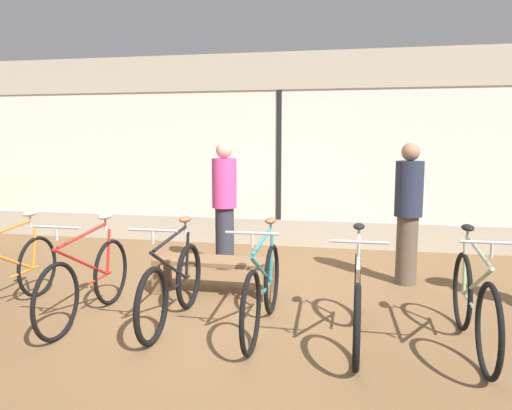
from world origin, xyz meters
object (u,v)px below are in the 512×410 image
(customer_near_rack, at_px, (224,202))
(customer_by_window, at_px, (408,211))
(bicycle_far_left, at_px, (7,275))
(bicycle_center_left, at_px, (173,286))
(display_bench, at_px, (214,265))
(bicycle_right, at_px, (357,301))
(bicycle_left, at_px, (87,281))
(bicycle_far_right, at_px, (474,304))
(bicycle_center_right, at_px, (263,289))

(customer_near_rack, height_order, customer_by_window, same)
(bicycle_far_left, xyz_separation_m, customer_near_rack, (1.78, 2.17, 0.53))
(bicycle_center_left, xyz_separation_m, customer_near_rack, (-0.06, 2.16, 0.55))
(bicycle_far_left, height_order, display_bench, bicycle_far_left)
(bicycle_center_left, distance_m, customer_by_window, 3.07)
(bicycle_right, distance_m, customer_by_window, 2.12)
(bicycle_center_left, bearing_deg, display_bench, 82.91)
(bicycle_left, xyz_separation_m, display_bench, (1.01, 1.08, -0.06))
(customer_near_rack, xyz_separation_m, customer_by_window, (2.43, -0.29, 0.00))
(bicycle_center_left, distance_m, bicycle_far_right, 2.76)
(bicycle_right, bearing_deg, display_bench, 146.12)
(bicycle_left, xyz_separation_m, bicycle_center_right, (1.78, 0.07, 0.00))
(bicycle_center_right, xyz_separation_m, display_bench, (-0.77, 1.02, -0.06))
(bicycle_far_left, bearing_deg, bicycle_left, -3.21)
(bicycle_far_left, xyz_separation_m, bicycle_left, (0.96, -0.05, 0.01))
(bicycle_right, relative_size, display_bench, 1.26)
(bicycle_center_right, xyz_separation_m, customer_by_window, (1.47, 1.87, 0.53))
(bicycle_far_left, height_order, bicycle_far_right, bicycle_far_right)
(bicycle_center_right, bearing_deg, display_bench, 127.20)
(display_bench, distance_m, customer_near_rack, 1.30)
(bicycle_far_left, distance_m, customer_by_window, 4.64)
(bicycle_center_right, relative_size, customer_by_window, 1.00)
(bicycle_left, relative_size, bicycle_right, 0.98)
(bicycle_left, height_order, bicycle_right, bicycle_left)
(bicycle_left, bearing_deg, customer_near_rack, 69.67)
(bicycle_right, height_order, bicycle_far_right, bicycle_far_right)
(bicycle_center_right, height_order, customer_by_window, customer_by_window)
(bicycle_left, relative_size, bicycle_center_right, 0.99)
(bicycle_left, height_order, customer_near_rack, customer_near_rack)
(bicycle_far_left, distance_m, display_bench, 2.22)
(bicycle_center_left, xyz_separation_m, bicycle_far_right, (2.76, -0.06, 0.03))
(bicycle_left, relative_size, bicycle_center_left, 1.03)
(bicycle_center_right, height_order, bicycle_far_right, bicycle_far_right)
(bicycle_right, relative_size, customer_by_window, 1.00)
(display_bench, bearing_deg, bicycle_far_right, -22.28)
(bicycle_center_left, height_order, display_bench, bicycle_center_left)
(bicycle_far_right, relative_size, customer_near_rack, 0.99)
(bicycle_far_left, xyz_separation_m, bicycle_right, (3.61, -0.08, -0.01))
(bicycle_far_right, xyz_separation_m, display_bench, (-2.63, 1.08, -0.07))
(bicycle_center_left, bearing_deg, bicycle_far_right, -1.24)
(bicycle_center_right, relative_size, bicycle_far_right, 1.01)
(bicycle_right, height_order, display_bench, bicycle_right)
(bicycle_far_right, bearing_deg, customer_by_window, 101.29)
(bicycle_center_left, height_order, customer_near_rack, customer_near_rack)
(bicycle_center_right, distance_m, bicycle_right, 0.88)
(bicycle_center_left, bearing_deg, bicycle_right, -2.86)
(bicycle_left, distance_m, bicycle_center_right, 1.78)
(bicycle_left, relative_size, customer_near_rack, 0.99)
(bicycle_far_left, distance_m, bicycle_right, 3.61)
(bicycle_center_left, height_order, bicycle_far_right, bicycle_far_right)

